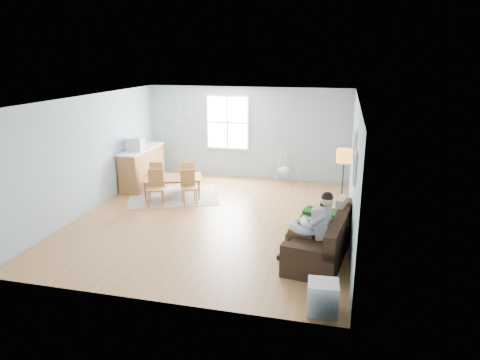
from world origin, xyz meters
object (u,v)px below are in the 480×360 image
(chair_se, at_px, (189,185))
(counter, at_px, (142,167))
(toddler, at_px, (322,216))
(chair_nw, at_px, (157,175))
(floor_lamp, at_px, (344,162))
(monitor, at_px, (135,144))
(father, at_px, (313,225))
(chair_ne, at_px, (188,174))
(storage_cube, at_px, (322,297))
(sofa, at_px, (323,241))
(chair_sw, at_px, (156,185))
(baby_swing, at_px, (285,170))
(dining_table, at_px, (173,187))

(chair_se, distance_m, counter, 2.13)
(toddler, xyz_separation_m, chair_nw, (-4.54, 2.76, -0.25))
(floor_lamp, relative_size, monitor, 3.79)
(father, bearing_deg, chair_ne, 135.77)
(chair_nw, bearing_deg, chair_se, -32.16)
(floor_lamp, bearing_deg, storage_cube, -93.10)
(sofa, distance_m, floor_lamp, 2.19)
(chair_sw, height_order, monitor, monitor)
(chair_ne, bearing_deg, toddler, -39.11)
(chair_sw, relative_size, chair_ne, 1.10)
(chair_sw, xyz_separation_m, chair_ne, (0.33, 1.34, -0.05))
(sofa, relative_size, monitor, 5.11)
(sofa, xyz_separation_m, baby_swing, (-1.33, 4.48, 0.11))
(storage_cube, bearing_deg, monitor, 137.60)
(father, height_order, chair_ne, father)
(chair_sw, xyz_separation_m, counter, (-1.05, 1.43, 0.05))
(dining_table, distance_m, counter, 1.47)
(chair_nw, bearing_deg, chair_ne, 22.14)
(father, height_order, chair_nw, father)
(chair_sw, xyz_separation_m, monitor, (-1.03, 1.07, 0.76))
(chair_ne, height_order, counter, counter)
(dining_table, height_order, chair_se, chair_se)
(chair_nw, bearing_deg, monitor, 176.64)
(floor_lamp, xyz_separation_m, chair_ne, (-4.11, 1.37, -0.91))
(storage_cube, distance_m, chair_ne, 6.43)
(toddler, bearing_deg, baby_swing, 106.63)
(monitor, bearing_deg, chair_se, -23.53)
(sofa, distance_m, dining_table, 4.76)
(monitor, bearing_deg, baby_swing, 20.97)
(chair_se, xyz_separation_m, monitor, (-1.78, 0.77, 0.79))
(monitor, bearing_deg, floor_lamp, -11.34)
(floor_lamp, height_order, counter, floor_lamp)
(sofa, bearing_deg, chair_se, 146.90)
(toddler, height_order, storage_cube, toddler)
(toddler, distance_m, baby_swing, 4.47)
(chair_nw, bearing_deg, baby_swing, 24.94)
(dining_table, distance_m, baby_swing, 3.27)
(floor_lamp, bearing_deg, chair_se, 174.97)
(dining_table, bearing_deg, storage_cube, -67.53)
(sofa, bearing_deg, father, -122.62)
(sofa, relative_size, counter, 1.14)
(chair_ne, bearing_deg, baby_swing, 25.77)
(chair_se, bearing_deg, toddler, -30.99)
(floor_lamp, distance_m, chair_sw, 4.53)
(dining_table, bearing_deg, chair_ne, 55.79)
(toddler, distance_m, floor_lamp, 1.84)
(storage_cube, relative_size, baby_swing, 0.42)
(toddler, bearing_deg, chair_se, 149.01)
(floor_lamp, xyz_separation_m, chair_se, (-3.70, 0.33, -0.88))
(storage_cube, xyz_separation_m, monitor, (-5.28, 4.82, 1.02))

